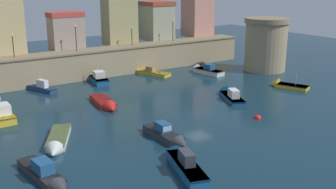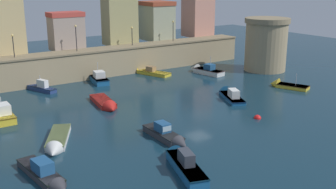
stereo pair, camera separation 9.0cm
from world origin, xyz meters
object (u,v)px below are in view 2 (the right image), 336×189
Objects in this scene: moored_boat_1 at (106,104)px; mooring_buoy_0 at (257,118)px; moored_boat_4 at (284,85)px; moored_boat_11 at (97,77)px; quay_lamp_1 at (76,34)px; quay_lamp_2 at (132,33)px; fortress_tower at (266,44)px; moored_boat_7 at (183,162)px; moored_boat_6 at (147,72)px; moored_boat_5 at (57,142)px; moored_boat_8 at (46,175)px; moored_boat_9 at (204,70)px; moored_boat_2 at (168,136)px; quay_lamp_3 at (173,28)px; moored_boat_3 at (229,94)px; moored_boat_0 at (37,87)px; moored_boat_12 at (0,112)px; quay_lamp_0 at (13,42)px.

moored_boat_1 reaches higher than mooring_buoy_0.
moored_boat_4 is 27.02m from moored_boat_11.
quay_lamp_1 is 9.38m from quay_lamp_2.
fortress_tower is at bearing 105.25° from moored_boat_1.
moored_boat_6 is at bearing -9.13° from moored_boat_7.
moored_boat_1 is 12.07m from moored_boat_5.
moored_boat_8 is 1.10× the size of moored_boat_9.
quay_lamp_2 is 6.65m from moored_boat_6.
fortress_tower is at bearing 119.65° from moored_boat_2.
moored_boat_6 is (12.90, 24.96, -0.11)m from moored_boat_2.
moored_boat_7 is at bearing -123.68° from quay_lamp_3.
moored_boat_3 is at bearing 144.89° from moored_boat_9.
moored_boat_5 reaches higher than mooring_buoy_0.
moored_boat_0 is 17.50m from moored_boat_6.
moored_boat_0 is 1.02× the size of moored_boat_9.
quay_lamp_1 reaches higher than moored_boat_1.
moored_boat_2 is at bearing 89.32° from moored_boat_5.
moored_boat_11 is (1.80, -2.55, -6.19)m from quay_lamp_1.
moored_boat_9 reaches higher than moored_boat_6.
moored_boat_12 is (-6.79, -9.27, 0.17)m from moored_boat_0.
moored_boat_2 is 0.93× the size of moored_boat_3.
quay_lamp_2 is 0.44× the size of moored_boat_12.
quay_lamp_2 is at bearing -62.31° from moored_boat_12.
fortress_tower is 30.06m from quay_lamp_1.
moored_boat_5 is at bearing 112.16° from moored_boat_6.
quay_lamp_1 reaches higher than moored_boat_6.
moored_boat_12 is at bearing 171.77° from moored_boat_8.
quay_lamp_1 is 17.33m from quay_lamp_3.
moored_boat_11 reaches higher than moored_boat_0.
quay_lamp_3 reaches higher than moored_boat_9.
moored_boat_5 is at bearing 51.32° from moored_boat_7.
moored_boat_11 is at bearing -109.35° from moored_boat_0.
quay_lamp_2 is at bearing -5.71° from moored_boat_7.
moored_boat_12 is (-15.75, -9.54, 0.06)m from moored_boat_11.
moored_boat_11 is at bearing -54.78° from quay_lamp_1.
moored_boat_2 is 25.34m from moored_boat_4.
moored_boat_11 is (10.78, -2.55, -5.80)m from quay_lamp_0.
moored_boat_6 is at bearing 86.95° from mooring_buoy_0.
moored_boat_4 is 14.70m from mooring_buoy_0.
moored_boat_8 is at bearing -157.19° from fortress_tower.
moored_boat_11 is at bearing 62.76° from moored_boat_9.
moored_boat_5 is (-4.44, -20.29, -0.12)m from moored_boat_0.
moored_boat_3 is at bearing -43.81° from quay_lamp_0.
moored_boat_3 is 13.83m from moored_boat_9.
moored_boat_6 is at bearing -157.46° from quay_lamp_3.
fortress_tower is 38.46m from quay_lamp_0.
moored_boat_4 is 33.44m from moored_boat_5.
quay_lamp_1 is at bearing -48.81° from moored_boat_12.
moored_boat_1 is at bearing 95.03° from moored_boat_3.
moored_boat_4 reaches higher than mooring_buoy_0.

